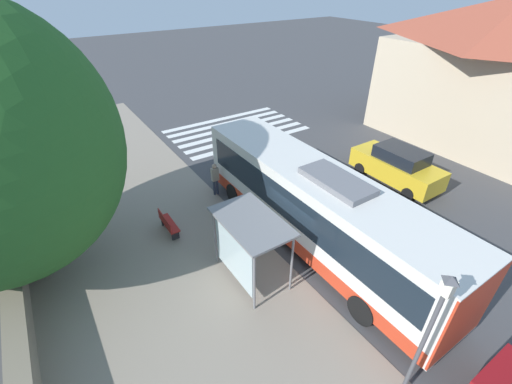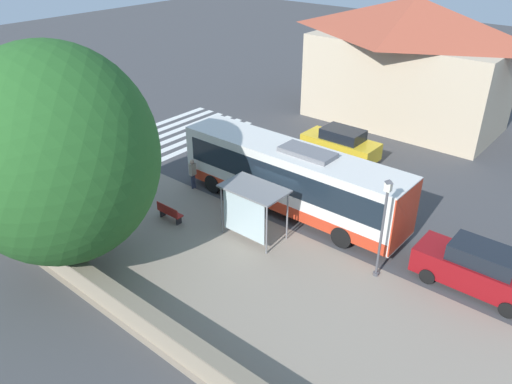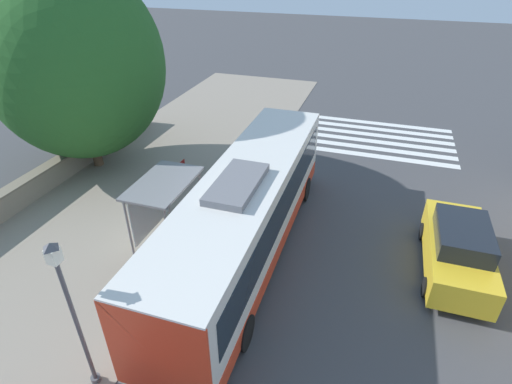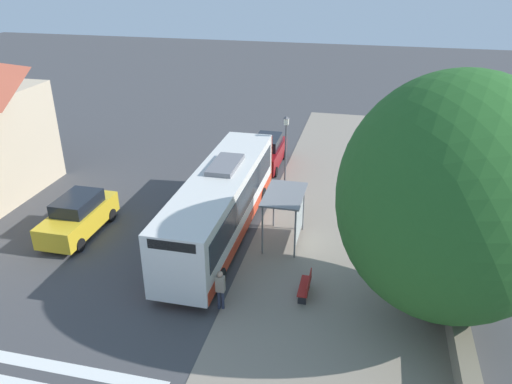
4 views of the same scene
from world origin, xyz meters
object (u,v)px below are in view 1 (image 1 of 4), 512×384
(bus, at_px, (315,206))
(parked_car_far_lane, at_px, (397,166))
(pedestrian, at_px, (215,177))
(bus_shelter, at_px, (247,232))
(street_lamp_near, at_px, (427,334))
(bench, at_px, (168,224))

(bus, height_order, parked_car_far_lane, bus)
(pedestrian, bearing_deg, bus, -73.74)
(bus_shelter, xyz_separation_m, street_lamp_near, (1.11, -5.69, 0.53))
(pedestrian, relative_size, parked_car_far_lane, 0.37)
(bus_shelter, relative_size, street_lamp_near, 0.66)
(pedestrian, distance_m, street_lamp_near, 11.30)
(bench, bearing_deg, street_lamp_near, -75.16)
(pedestrian, bearing_deg, parked_car_far_lane, -25.72)
(street_lamp_near, bearing_deg, bus_shelter, 101.02)
(pedestrian, height_order, bench, pedestrian)
(bus, relative_size, parked_car_far_lane, 2.58)
(bus, bearing_deg, street_lamp_near, -109.20)
(bus_shelter, xyz_separation_m, parked_car_far_lane, (9.98, 1.44, -1.16))
(bus_shelter, height_order, parked_car_far_lane, bus_shelter)
(bus_shelter, height_order, pedestrian, bus_shelter)
(bus_shelter, height_order, street_lamp_near, street_lamp_near)
(bench, bearing_deg, bus, -39.48)
(bench, xyz_separation_m, parked_car_far_lane, (11.43, -2.51, 0.46))
(pedestrian, bearing_deg, bus_shelter, -106.27)
(street_lamp_near, bearing_deg, bus, 70.80)
(pedestrian, distance_m, parked_car_far_lane, 9.31)
(bus, relative_size, bus_shelter, 4.11)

